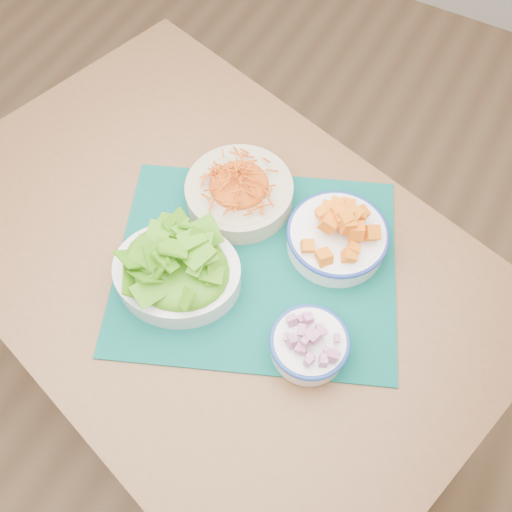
{
  "coord_description": "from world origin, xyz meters",
  "views": [
    {
      "loc": [
        0.7,
        -0.45,
        1.72
      ],
      "look_at": [
        0.44,
        0.02,
        0.78
      ],
      "focal_mm": 40.0,
      "sensor_mm": 36.0,
      "label": 1
    }
  ],
  "objects_px": {
    "squash_bowl": "(338,233)",
    "onion_bowl": "(310,343)",
    "lettuce_bowl": "(176,267)",
    "table": "(212,274)",
    "carrot_bowl": "(239,188)",
    "placemat": "(256,264)"
  },
  "relations": [
    {
      "from": "squash_bowl",
      "to": "lettuce_bowl",
      "type": "xyz_separation_m",
      "value": [
        -0.23,
        -0.22,
        0.01
      ]
    },
    {
      "from": "placemat",
      "to": "lettuce_bowl",
      "type": "distance_m",
      "value": 0.16
    },
    {
      "from": "table",
      "to": "squash_bowl",
      "type": "height_order",
      "value": "squash_bowl"
    },
    {
      "from": "squash_bowl",
      "to": "lettuce_bowl",
      "type": "relative_size",
      "value": 0.8
    },
    {
      "from": "squash_bowl",
      "to": "onion_bowl",
      "type": "height_order",
      "value": "squash_bowl"
    },
    {
      "from": "table",
      "to": "squash_bowl",
      "type": "xyz_separation_m",
      "value": [
        0.22,
        0.13,
        0.15
      ]
    },
    {
      "from": "table",
      "to": "carrot_bowl",
      "type": "bearing_deg",
      "value": 107.92
    },
    {
      "from": "onion_bowl",
      "to": "lettuce_bowl",
      "type": "bearing_deg",
      "value": 178.39
    },
    {
      "from": "table",
      "to": "lettuce_bowl",
      "type": "xyz_separation_m",
      "value": [
        -0.01,
        -0.09,
        0.16
      ]
    },
    {
      "from": "onion_bowl",
      "to": "placemat",
      "type": "bearing_deg",
      "value": 146.42
    },
    {
      "from": "table",
      "to": "lettuce_bowl",
      "type": "relative_size",
      "value": 4.64
    },
    {
      "from": "placemat",
      "to": "onion_bowl",
      "type": "relative_size",
      "value": 3.15
    },
    {
      "from": "squash_bowl",
      "to": "lettuce_bowl",
      "type": "distance_m",
      "value": 0.32
    },
    {
      "from": "carrot_bowl",
      "to": "lettuce_bowl",
      "type": "xyz_separation_m",
      "value": [
        -0.01,
        -0.22,
        0.01
      ]
    },
    {
      "from": "lettuce_bowl",
      "to": "carrot_bowl",
      "type": "bearing_deg",
      "value": 68.24
    },
    {
      "from": "lettuce_bowl",
      "to": "onion_bowl",
      "type": "relative_size",
      "value": 1.71
    },
    {
      "from": "placemat",
      "to": "squash_bowl",
      "type": "bearing_deg",
      "value": 20.77
    },
    {
      "from": "onion_bowl",
      "to": "table",
      "type": "bearing_deg",
      "value": 160.23
    },
    {
      "from": "carrot_bowl",
      "to": "lettuce_bowl",
      "type": "distance_m",
      "value": 0.22
    },
    {
      "from": "squash_bowl",
      "to": "onion_bowl",
      "type": "bearing_deg",
      "value": -77.51
    },
    {
      "from": "placemat",
      "to": "lettuce_bowl",
      "type": "height_order",
      "value": "lettuce_bowl"
    },
    {
      "from": "carrot_bowl",
      "to": "onion_bowl",
      "type": "bearing_deg",
      "value": -40.09
    }
  ]
}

